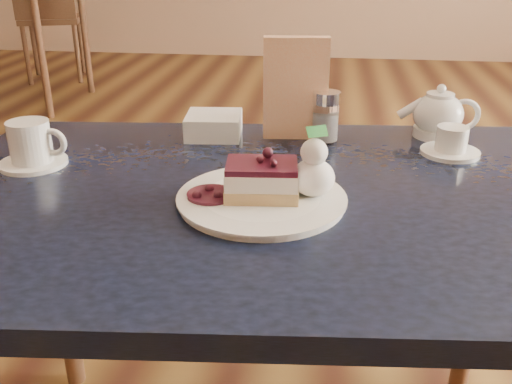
# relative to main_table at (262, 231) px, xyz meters

# --- Properties ---
(main_table) EXTENTS (1.19, 0.85, 0.71)m
(main_table) POSITION_rel_main_table_xyz_m (0.00, 0.00, 0.00)
(main_table) COLOR black
(main_table) RESTS_ON ground
(dessert_plate) EXTENTS (0.26, 0.26, 0.01)m
(dessert_plate) POSITION_rel_main_table_xyz_m (0.00, -0.05, 0.08)
(dessert_plate) COLOR white
(dessert_plate) RESTS_ON main_table
(cheesecake_slice) EXTENTS (0.12, 0.09, 0.06)m
(cheesecake_slice) POSITION_rel_main_table_xyz_m (0.00, -0.05, 0.11)
(cheesecake_slice) COLOR tan
(cheesecake_slice) RESTS_ON dessert_plate
(whipped_cream) EXTENTS (0.07, 0.07, 0.06)m
(whipped_cream) POSITION_rel_main_table_xyz_m (0.08, -0.03, 0.12)
(whipped_cream) COLOR white
(whipped_cream) RESTS_ON dessert_plate
(berry_sauce) EXTENTS (0.08, 0.08, 0.01)m
(berry_sauce) POSITION_rel_main_table_xyz_m (-0.08, -0.06, 0.09)
(berry_sauce) COLOR black
(berry_sauce) RESTS_ON dessert_plate
(coffee_set) EXTENTS (0.13, 0.12, 0.08)m
(coffee_set) POSITION_rel_main_table_xyz_m (-0.43, 0.07, 0.11)
(coffee_set) COLOR white
(coffee_set) RESTS_ON main_table
(tea_set) EXTENTS (0.17, 0.22, 0.10)m
(tea_set) POSITION_rel_main_table_xyz_m (0.33, 0.31, 0.11)
(tea_set) COLOR white
(tea_set) RESTS_ON main_table
(menu_card) EXTENTS (0.13, 0.04, 0.21)m
(menu_card) POSITION_rel_main_table_xyz_m (0.03, 0.29, 0.18)
(menu_card) COLOR white
(menu_card) RESTS_ON main_table
(sugar_shaker) EXTENTS (0.06, 0.06, 0.10)m
(sugar_shaker) POSITION_rel_main_table_xyz_m (0.10, 0.27, 0.13)
(sugar_shaker) COLOR white
(sugar_shaker) RESTS_ON main_table
(napkin_stack) EXTENTS (0.12, 0.12, 0.05)m
(napkin_stack) POSITION_rel_main_table_xyz_m (-0.14, 0.28, 0.10)
(napkin_stack) COLOR white
(napkin_stack) RESTS_ON main_table
(bg_table_far_left) EXTENTS (1.31, 1.98, 1.32)m
(bg_table_far_left) POSITION_rel_main_table_xyz_m (-2.19, 2.97, -0.56)
(bg_table_far_left) COLOR black
(bg_table_far_left) RESTS_ON ground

